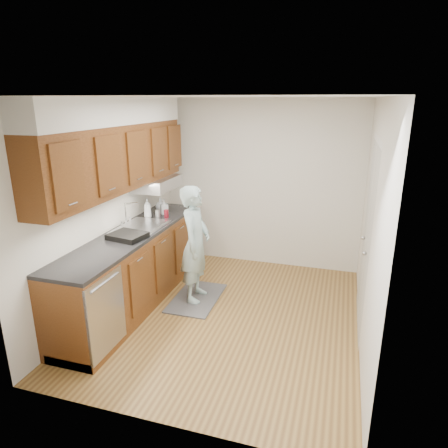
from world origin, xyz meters
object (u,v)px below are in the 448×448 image
object	(u,v)px
soda_can	(166,214)
steel_can	(158,214)
soap_bottle_c	(160,204)
dish_rack	(128,236)
soap_bottle_a	(147,208)
soap_bottle_b	(164,207)
person	(195,237)

from	to	relation	value
soda_can	steel_can	distance (m)	0.12
soap_bottle_c	steel_can	bearing A→B (deg)	-69.80
soap_bottle_c	dish_rack	size ratio (longest dim) A/B	0.49
soap_bottle_a	steel_can	bearing A→B (deg)	2.18
soap_bottle_b	soda_can	size ratio (longest dim) A/B	1.92
soap_bottle_b	steel_can	world-z (taller)	soap_bottle_b
soda_can	soap_bottle_b	bearing A→B (deg)	123.25
dish_rack	soap_bottle_a	bearing A→B (deg)	111.28
steel_can	dish_rack	world-z (taller)	steel_can
soap_bottle_b	soda_can	bearing A→B (deg)	-56.75
soap_bottle_c	steel_can	distance (m)	0.40
person	soda_can	world-z (taller)	person
soda_can	person	bearing A→B (deg)	-34.40
dish_rack	soap_bottle_b	bearing A→B (deg)	101.63
soap_bottle_b	soda_can	xyz separation A→B (m)	(0.10, -0.16, -0.05)
person	soap_bottle_b	world-z (taller)	person
soap_bottle_a	dish_rack	size ratio (longest dim) A/B	0.68
person	soap_bottle_a	distance (m)	0.88
soda_can	dish_rack	xyz separation A→B (m)	(-0.07, -0.90, -0.02)
person	soap_bottle_c	xyz separation A→B (m)	(-0.79, 0.69, 0.18)
soap_bottle_b	steel_can	size ratio (longest dim) A/B	1.76
soap_bottle_b	soda_can	distance (m)	0.20
person	dish_rack	bearing A→B (deg)	125.58
steel_can	soda_can	bearing A→B (deg)	37.18
soap_bottle_a	soap_bottle_c	world-z (taller)	soap_bottle_a
soap_bottle_a	dish_rack	world-z (taller)	soap_bottle_a
person	steel_can	world-z (taller)	person
soap_bottle_a	dish_rack	distance (m)	0.85
soap_bottle_b	steel_can	xyz separation A→B (m)	(0.01, -0.23, -0.05)
soap_bottle_c	dish_rack	distance (m)	1.22
soap_bottle_c	soda_can	xyz separation A→B (m)	(0.23, -0.31, -0.04)
person	soap_bottle_a	xyz separation A→B (m)	(-0.80, 0.31, 0.22)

